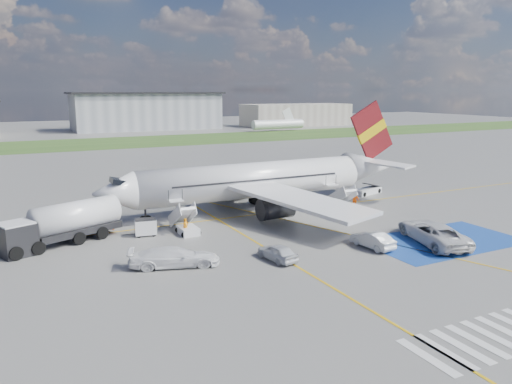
# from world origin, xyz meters

# --- Properties ---
(ground) EXTENTS (400.00, 400.00, 0.00)m
(ground) POSITION_xyz_m (0.00, 0.00, 0.00)
(ground) COLOR #60605E
(ground) RESTS_ON ground
(grass_strip) EXTENTS (400.00, 30.00, 0.01)m
(grass_strip) POSITION_xyz_m (0.00, 95.00, 0.01)
(grass_strip) COLOR #2D4C1E
(grass_strip) RESTS_ON ground
(taxiway_line_main) EXTENTS (120.00, 0.20, 0.01)m
(taxiway_line_main) POSITION_xyz_m (0.00, 12.00, 0.01)
(taxiway_line_main) COLOR gold
(taxiway_line_main) RESTS_ON ground
(taxiway_line_cross) EXTENTS (0.20, 60.00, 0.01)m
(taxiway_line_cross) POSITION_xyz_m (-5.00, -10.00, 0.01)
(taxiway_line_cross) COLOR gold
(taxiway_line_cross) RESTS_ON ground
(taxiway_line_diag) EXTENTS (20.71, 56.45, 0.01)m
(taxiway_line_diag) POSITION_xyz_m (0.00, 12.00, 0.01)
(taxiway_line_diag) COLOR gold
(taxiway_line_diag) RESTS_ON ground
(staging_box) EXTENTS (14.00, 8.00, 0.01)m
(staging_box) POSITION_xyz_m (10.00, -4.00, 0.01)
(staging_box) COLOR navy
(staging_box) RESTS_ON ground
(crosswalk) EXTENTS (9.00, 4.00, 0.01)m
(crosswalk) POSITION_xyz_m (-1.80, -18.00, 0.01)
(crosswalk) COLOR silver
(crosswalk) RESTS_ON ground
(terminal_centre) EXTENTS (48.00, 18.00, 12.00)m
(terminal_centre) POSITION_xyz_m (20.00, 135.00, 6.00)
(terminal_centre) COLOR gray
(terminal_centre) RESTS_ON ground
(terminal_east) EXTENTS (40.00, 16.00, 8.00)m
(terminal_east) POSITION_xyz_m (75.00, 128.00, 4.00)
(terminal_east) COLOR gray
(terminal_east) RESTS_ON ground
(airliner) EXTENTS (36.81, 32.95, 11.92)m
(airliner) POSITION_xyz_m (1.51, 14.00, 3.39)
(airliner) COLOR silver
(airliner) RESTS_ON ground
(airstairs_fwd) EXTENTS (1.90, 5.20, 3.60)m
(airstairs_fwd) POSITION_xyz_m (-9.50, 8.70, 0.62)
(airstairs_fwd) COLOR silver
(airstairs_fwd) RESTS_ON ground
(airstairs_aft) EXTENTS (1.90, 5.20, 3.60)m
(airstairs_aft) POSITION_xyz_m (9.00, 8.70, 0.62)
(airstairs_aft) COLOR silver
(airstairs_aft) RESTS_ON ground
(fuel_tanker) EXTENTS (10.68, 6.48, 3.56)m
(fuel_tanker) POSITION_xyz_m (-20.17, 10.34, 1.50)
(fuel_tanker) COLOR black
(fuel_tanker) RESTS_ON ground
(gpu_cart) EXTENTS (2.07, 1.50, 1.60)m
(gpu_cart) POSITION_xyz_m (-13.14, 9.53, 0.72)
(gpu_cart) COLOR silver
(gpu_cart) RESTS_ON ground
(belt_loader) EXTENTS (5.05, 2.94, 1.46)m
(belt_loader) POSITION_xyz_m (17.26, 15.27, 0.36)
(belt_loader) COLOR silver
(belt_loader) RESTS_ON ground
(car_silver_a) EXTENTS (2.11, 4.07, 1.32)m
(car_silver_a) POSITION_xyz_m (-5.62, -1.85, 0.66)
(car_silver_a) COLOR silver
(car_silver_a) RESTS_ON ground
(car_silver_b) EXTENTS (1.86, 4.33, 1.39)m
(car_silver_b) POSITION_xyz_m (3.14, -2.72, 0.69)
(car_silver_b) COLOR silver
(car_silver_b) RESTS_ON ground
(van_white_a) EXTENTS (4.86, 7.27, 2.50)m
(van_white_a) POSITION_xyz_m (8.82, -3.91, 1.25)
(van_white_a) COLOR silver
(van_white_a) RESTS_ON ground
(van_white_b) EXTENTS (5.50, 3.52, 2.00)m
(van_white_b) POSITION_xyz_m (-13.30, 0.44, 1.00)
(van_white_b) COLOR white
(van_white_b) RESTS_ON ground
(crew_fwd) EXTENTS (0.62, 0.46, 1.57)m
(crew_fwd) POSITION_xyz_m (-9.76, 8.11, 0.78)
(crew_fwd) COLOR orange
(crew_fwd) RESTS_ON ground
(crew_nose) EXTENTS (1.19, 1.17, 1.94)m
(crew_nose) POSITION_xyz_m (-15.59, 12.94, 0.97)
(crew_nose) COLOR #FF610D
(crew_nose) RESTS_ON ground
(crew_aft) EXTENTS (0.91, 1.20, 1.89)m
(crew_aft) POSITION_xyz_m (10.86, 9.64, 0.95)
(crew_aft) COLOR orange
(crew_aft) RESTS_ON ground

